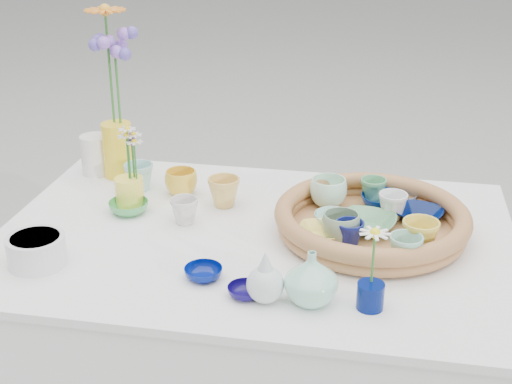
# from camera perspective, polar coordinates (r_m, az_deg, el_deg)

# --- Properties ---
(wicker_tray) EXTENTS (0.47, 0.47, 0.08)m
(wicker_tray) POSITION_cam_1_polar(r_m,az_deg,el_deg) (1.75, 9.23, -2.29)
(wicker_tray) COLOR brown
(wicker_tray) RESTS_ON display_table
(tray_ceramic_0) EXTENTS (0.14, 0.14, 0.03)m
(tray_ceramic_0) POSITION_cam_1_polar(r_m,az_deg,el_deg) (1.87, 10.05, -0.70)
(tray_ceramic_0) COLOR navy
(tray_ceramic_0) RESTS_ON wicker_tray
(tray_ceramic_1) EXTENTS (0.14, 0.14, 0.03)m
(tray_ceramic_1) POSITION_cam_1_polar(r_m,az_deg,el_deg) (1.82, 12.95, -1.78)
(tray_ceramic_1) COLOR #010F41
(tray_ceramic_1) RESTS_ON wicker_tray
(tray_ceramic_2) EXTENTS (0.09, 0.09, 0.08)m
(tray_ceramic_2) POSITION_cam_1_polar(r_m,az_deg,el_deg) (1.65, 12.98, -3.52)
(tray_ceramic_2) COLOR #E2C646
(tray_ceramic_2) RESTS_ON wicker_tray
(tray_ceramic_3) EXTENTS (0.16, 0.16, 0.03)m
(tray_ceramic_3) POSITION_cam_1_polar(r_m,az_deg,el_deg) (1.75, 8.96, -2.50)
(tray_ceramic_3) COLOR #55905F
(tray_ceramic_3) RESTS_ON wicker_tray
(tray_ceramic_4) EXTENTS (0.11, 0.11, 0.07)m
(tray_ceramic_4) POSITION_cam_1_polar(r_m,az_deg,el_deg) (1.67, 6.80, -2.85)
(tray_ceramic_4) COLOR gray
(tray_ceramic_4) RESTS_ON wicker_tray
(tray_ceramic_5) EXTENTS (0.12, 0.12, 0.03)m
(tray_ceramic_5) POSITION_cam_1_polar(r_m,az_deg,el_deg) (1.76, 6.21, -2.19)
(tray_ceramic_5) COLOR #A2DBCF
(tray_ceramic_5) RESTS_ON wicker_tray
(tray_ceramic_6) EXTENTS (0.11, 0.11, 0.08)m
(tray_ceramic_6) POSITION_cam_1_polar(r_m,az_deg,el_deg) (1.85, 5.81, -0.02)
(tray_ceramic_6) COLOR silver
(tray_ceramic_6) RESTS_ON wicker_tray
(tray_ceramic_7) EXTENTS (0.08, 0.08, 0.07)m
(tray_ceramic_7) POSITION_cam_1_polar(r_m,az_deg,el_deg) (1.81, 10.87, -1.11)
(tray_ceramic_7) COLOR white
(tray_ceramic_7) RESTS_ON wicker_tray
(tray_ceramic_8) EXTENTS (0.09, 0.09, 0.02)m
(tray_ceramic_8) POSITION_cam_1_polar(r_m,az_deg,el_deg) (1.91, 11.59, -0.45)
(tray_ceramic_8) COLOR #8CB7F8
(tray_ceramic_8) RESTS_ON wicker_tray
(tray_ceramic_9) EXTENTS (0.08, 0.08, 0.06)m
(tray_ceramic_9) POSITION_cam_1_polar(r_m,az_deg,el_deg) (1.66, 7.48, -3.35)
(tray_ceramic_9) COLOR navy
(tray_ceramic_9) RESTS_ON wicker_tray
(tray_ceramic_10) EXTENTS (0.12, 0.12, 0.03)m
(tray_ceramic_10) POSITION_cam_1_polar(r_m,az_deg,el_deg) (1.69, 5.32, -3.29)
(tray_ceramic_10) COLOR #F6D659
(tray_ceramic_10) RESTS_ON wicker_tray
(tray_ceramic_11) EXTENTS (0.10, 0.10, 0.07)m
(tray_ceramic_11) POSITION_cam_1_polar(r_m,az_deg,el_deg) (1.60, 11.86, -4.59)
(tray_ceramic_11) COLOR #87C5AD
(tray_ceramic_11) RESTS_ON wicker_tray
(tray_ceramic_12) EXTENTS (0.09, 0.09, 0.06)m
(tray_ceramic_12) POSITION_cam_1_polar(r_m,az_deg,el_deg) (1.89, 9.34, 0.14)
(tray_ceramic_12) COLOR #57A26A
(tray_ceramic_12) RESTS_ON wicker_tray
(loose_ceramic_0) EXTENTS (0.12, 0.12, 0.07)m
(loose_ceramic_0) POSITION_cam_1_polar(r_m,az_deg,el_deg) (1.96, -6.01, 0.76)
(loose_ceramic_0) COLOR gold
(loose_ceramic_0) RESTS_ON display_table
(loose_ceramic_1) EXTENTS (0.11, 0.11, 0.08)m
(loose_ceramic_1) POSITION_cam_1_polar(r_m,az_deg,el_deg) (1.89, -2.58, 0.00)
(loose_ceramic_1) COLOR #DDB256
(loose_ceramic_1) RESTS_ON display_table
(loose_ceramic_2) EXTENTS (0.12, 0.12, 0.03)m
(loose_ceramic_2) POSITION_cam_1_polar(r_m,az_deg,el_deg) (1.88, -10.15, -1.20)
(loose_ceramic_2) COLOR #429B52
(loose_ceramic_2) RESTS_ON display_table
(loose_ceramic_3) EXTENTS (0.08, 0.08, 0.07)m
(loose_ceramic_3) POSITION_cam_1_polar(r_m,az_deg,el_deg) (1.80, -5.74, -1.51)
(loose_ceramic_3) COLOR silver
(loose_ceramic_3) RESTS_ON display_table
(loose_ceramic_4) EXTENTS (0.11, 0.11, 0.03)m
(loose_ceramic_4) POSITION_cam_1_polar(r_m,az_deg,el_deg) (1.56, -4.23, -6.48)
(loose_ceramic_4) COLOR #02126A
(loose_ceramic_4) RESTS_ON display_table
(loose_ceramic_5) EXTENTS (0.10, 0.10, 0.08)m
(loose_ceramic_5) POSITION_cam_1_polar(r_m,az_deg,el_deg) (2.01, -9.33, 1.21)
(loose_ceramic_5) COLOR #8EC6BF
(loose_ceramic_5) RESTS_ON display_table
(loose_ceramic_6) EXTENTS (0.08, 0.08, 0.02)m
(loose_ceramic_6) POSITION_cam_1_polar(r_m,az_deg,el_deg) (1.50, -0.86, -7.96)
(loose_ceramic_6) COLOR #0E054A
(loose_ceramic_6) RESTS_ON display_table
(fluted_bowl) EXTENTS (0.17, 0.17, 0.07)m
(fluted_bowl) POSITION_cam_1_polar(r_m,az_deg,el_deg) (1.68, -17.15, -4.49)
(fluted_bowl) COLOR silver
(fluted_bowl) RESTS_ON display_table
(bud_vase_paleblue) EXTENTS (0.10, 0.10, 0.12)m
(bud_vase_paleblue) POSITION_cam_1_polar(r_m,az_deg,el_deg) (1.46, 0.74, -6.71)
(bud_vase_paleblue) COLOR silver
(bud_vase_paleblue) RESTS_ON display_table
(bud_vase_seafoam) EXTENTS (0.12, 0.12, 0.12)m
(bud_vase_seafoam) POSITION_cam_1_polar(r_m,az_deg,el_deg) (1.46, 4.44, -6.84)
(bud_vase_seafoam) COLOR #9CDDC0
(bud_vase_seafoam) RESTS_ON display_table
(bud_vase_cobalt) EXTENTS (0.07, 0.07, 0.06)m
(bud_vase_cobalt) POSITION_cam_1_polar(r_m,az_deg,el_deg) (1.47, 9.13, -8.20)
(bud_vase_cobalt) COLOR #010F50
(bud_vase_cobalt) RESTS_ON display_table
(single_daisy) EXTENTS (0.09, 0.09, 0.13)m
(single_daisy) POSITION_cam_1_polar(r_m,az_deg,el_deg) (1.44, 9.36, -5.21)
(single_daisy) COLOR white
(single_daisy) RESTS_ON bud_vase_cobalt
(tall_vase_yellow) EXTENTS (0.11, 0.11, 0.16)m
(tall_vase_yellow) POSITION_cam_1_polar(r_m,az_deg,el_deg) (2.10, -11.00, 3.32)
(tall_vase_yellow) COLOR yellow
(tall_vase_yellow) RESTS_ON display_table
(gerbera) EXTENTS (0.13, 0.13, 0.34)m
(gerbera) POSITION_cam_1_polar(r_m,az_deg,el_deg) (2.05, -11.62, 9.71)
(gerbera) COLOR orange
(gerbera) RESTS_ON tall_vase_yellow
(hydrangea) EXTENTS (0.12, 0.12, 0.32)m
(hydrangea) POSITION_cam_1_polar(r_m,az_deg,el_deg) (2.05, -11.03, 8.45)
(hydrangea) COLOR #5A4AAF
(hydrangea) RESTS_ON tall_vase_yellow
(white_pitcher) EXTENTS (0.13, 0.10, 0.12)m
(white_pitcher) POSITION_cam_1_polar(r_m,az_deg,el_deg) (2.14, -12.69, 2.93)
(white_pitcher) COLOR silver
(white_pitcher) RESTS_ON display_table
(daisy_cup) EXTENTS (0.09, 0.09, 0.08)m
(daisy_cup) POSITION_cam_1_polar(r_m,az_deg,el_deg) (1.91, -10.09, -0.03)
(daisy_cup) COLOR #FFE94C
(daisy_cup) RESTS_ON display_table
(daisy_posy) EXTENTS (0.08, 0.08, 0.14)m
(daisy_posy) POSITION_cam_1_polar(r_m,az_deg,el_deg) (1.87, -9.88, 3.07)
(daisy_posy) COLOR silver
(daisy_posy) RESTS_ON daisy_cup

